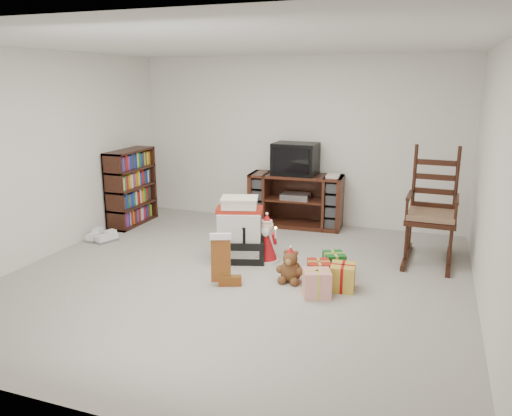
% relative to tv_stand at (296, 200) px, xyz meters
% --- Properties ---
extents(room, '(5.01, 5.01, 2.51)m').
position_rel_tv_stand_xyz_m(room, '(-0.07, -2.22, 0.85)').
color(room, '#A5A097').
rests_on(room, ground).
extents(tv_stand, '(1.41, 0.57, 0.79)m').
position_rel_tv_stand_xyz_m(tv_stand, '(0.00, 0.00, 0.00)').
color(tv_stand, '#411B12').
rests_on(tv_stand, floor).
extents(bookshelf, '(0.31, 0.93, 1.14)m').
position_rel_tv_stand_xyz_m(bookshelf, '(-2.38, -0.73, 0.15)').
color(bookshelf, '#33190E').
rests_on(bookshelf, floor).
extents(rocking_chair, '(0.61, 0.98, 1.45)m').
position_rel_tv_stand_xyz_m(rocking_chair, '(1.93, -0.87, 0.10)').
color(rocking_chair, '#33190E').
rests_on(rocking_chair, floor).
extents(gift_pile, '(0.72, 0.61, 0.77)m').
position_rel_tv_stand_xyz_m(gift_pile, '(-0.25, -1.65, -0.06)').
color(gift_pile, black).
rests_on(gift_pile, floor).
extents(red_suitcase, '(0.40, 0.28, 0.55)m').
position_rel_tv_stand_xyz_m(red_suitcase, '(-0.27, -1.69, -0.16)').
color(red_suitcase, maroon).
rests_on(red_suitcase, floor).
extents(stocking, '(0.29, 0.21, 0.58)m').
position_rel_tv_stand_xyz_m(stocking, '(-0.16, -2.44, -0.11)').
color(stocking, '#0B6712').
rests_on(stocking, floor).
extents(teddy_bear, '(0.24, 0.21, 0.36)m').
position_rel_tv_stand_xyz_m(teddy_bear, '(0.53, -2.11, -0.24)').
color(teddy_bear, brown).
rests_on(teddy_bear, floor).
extents(santa_figurine, '(0.30, 0.28, 0.61)m').
position_rel_tv_stand_xyz_m(santa_figurine, '(0.09, -1.62, -0.16)').
color(santa_figurine, '#B41318').
rests_on(santa_figurine, floor).
extents(mrs_claus_figurine, '(0.29, 0.27, 0.59)m').
position_rel_tv_stand_xyz_m(mrs_claus_figurine, '(-0.22, -1.57, -0.17)').
color(mrs_claus_figurine, '#B41318').
rests_on(mrs_claus_figurine, floor).
extents(sneaker_pair, '(0.39, 0.33, 0.11)m').
position_rel_tv_stand_xyz_m(sneaker_pair, '(-2.31, -1.63, -0.34)').
color(sneaker_pair, white).
rests_on(sneaker_pair, floor).
extents(gift_cluster, '(0.54, 0.83, 0.25)m').
position_rel_tv_stand_xyz_m(gift_cluster, '(0.90, -2.06, -0.27)').
color(gift_cluster, '#A52012').
rests_on(gift_cluster, floor).
extents(crt_television, '(0.65, 0.48, 0.47)m').
position_rel_tv_stand_xyz_m(crt_television, '(-0.02, -0.01, 0.63)').
color(crt_television, black).
rests_on(crt_television, tv_stand).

